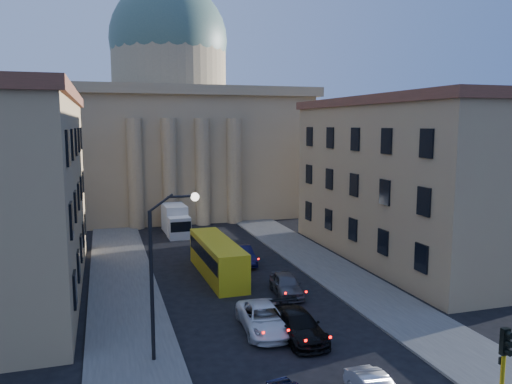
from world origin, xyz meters
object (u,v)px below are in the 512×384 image
street_lamp (162,263)px  city_bus (217,257)px  traffic_light (503,369)px  box_truck (176,221)px

street_lamp → city_bus: bearing=66.4°
traffic_light → street_lamp: size_ratio=0.49×
street_lamp → city_bus: (5.94, 13.59, -3.69)m
box_truck → traffic_light: bearing=-81.6°
traffic_light → street_lamp: bearing=140.8°
city_bus → street_lamp: bearing=-114.9°
traffic_light → street_lamp: street_lamp is taller
traffic_light → city_bus: size_ratio=0.41×
city_bus → box_truck: 16.38m
street_lamp → city_bus: 15.28m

